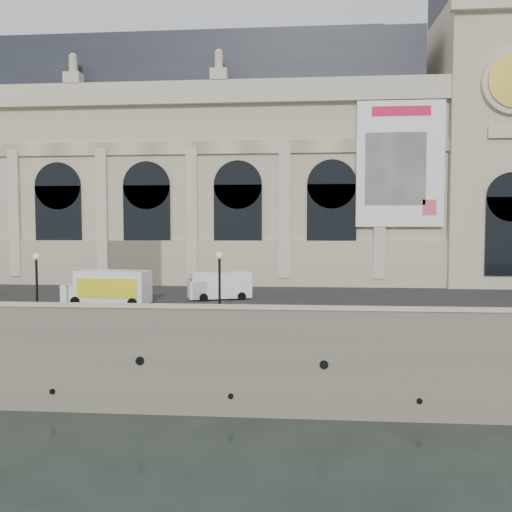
{
  "coord_description": "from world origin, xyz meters",
  "views": [
    {
      "loc": [
        12.09,
        -31.62,
        12.23
      ],
      "look_at": [
        7.94,
        22.0,
        9.34
      ],
      "focal_mm": 35.0,
      "sensor_mm": 36.0,
      "label": 1
    }
  ],
  "objects_px": {
    "box_truck": "(108,288)",
    "lamp_right": "(220,286)",
    "van_c": "(217,286)",
    "lamp_left": "(37,285)"
  },
  "relations": [
    {
      "from": "box_truck",
      "to": "lamp_right",
      "type": "bearing_deg",
      "value": -31.73
    },
    {
      "from": "box_truck",
      "to": "lamp_right",
      "type": "distance_m",
      "value": 12.0
    },
    {
      "from": "box_truck",
      "to": "lamp_left",
      "type": "bearing_deg",
      "value": -115.92
    },
    {
      "from": "lamp_right",
      "to": "box_truck",
      "type": "bearing_deg",
      "value": 148.27
    },
    {
      "from": "van_c",
      "to": "lamp_right",
      "type": "relative_size",
      "value": 1.24
    },
    {
      "from": "box_truck",
      "to": "van_c",
      "type": "bearing_deg",
      "value": 23.6
    },
    {
      "from": "van_c",
      "to": "lamp_right",
      "type": "xyz_separation_m",
      "value": [
        1.76,
        -9.97,
        1.1
      ]
    },
    {
      "from": "box_truck",
      "to": "lamp_left",
      "type": "distance_m",
      "value": 6.69
    },
    {
      "from": "van_c",
      "to": "lamp_right",
      "type": "distance_m",
      "value": 10.19
    },
    {
      "from": "box_truck",
      "to": "lamp_right",
      "type": "height_order",
      "value": "lamp_right"
    }
  ]
}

